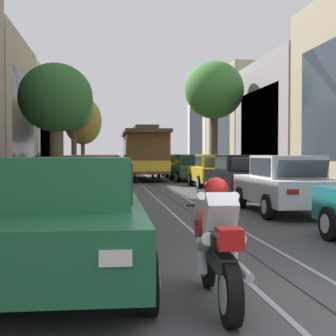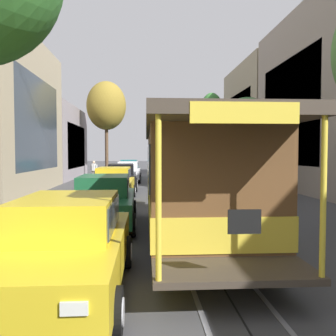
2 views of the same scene
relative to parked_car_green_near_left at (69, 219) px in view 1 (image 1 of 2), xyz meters
The scene contains 22 objects.
ground_plane 21.43m from the parked_car_green_near_left, 82.58° to the left, with size 160.00×160.00×0.00m, color #424244.
trolley_track_rails 25.06m from the parked_car_green_near_left, 83.66° to the left, with size 1.14×64.60×0.01m.
building_facade_right 30.03m from the parked_car_green_near_left, 64.96° to the left, with size 5.73×56.30×9.31m.
parked_car_green_near_left is the anchor object (origin of this frame).
parked_car_maroon_second_left 6.09m from the parked_car_green_near_left, 89.56° to the left, with size 2.13×4.42×1.58m.
parked_car_white_mid_left 11.98m from the parked_car_green_near_left, 89.96° to the left, with size 2.13×4.42×1.58m.
parked_car_brown_fourth_left 18.70m from the parked_car_green_near_left, 89.20° to the left, with size 2.09×4.40×1.58m.
parked_car_white_second_right 8.65m from the parked_car_green_near_left, 52.27° to the left, with size 2.03×4.37×1.58m.
parked_car_black_mid_right 13.53m from the parked_car_green_near_left, 66.08° to the left, with size 2.06×4.39×1.58m.
parked_car_yellow_fourth_right 18.21m from the parked_car_green_near_left, 72.30° to the left, with size 2.04×4.38×1.58m.
parked_car_green_fifth_right 23.83m from the parked_car_green_near_left, 77.05° to the left, with size 2.05×4.38×1.58m.
parked_car_yellow_sixth_right 28.97m from the parked_car_green_near_left, 79.35° to the left, with size 2.02×4.37×1.58m.
parked_car_teal_far_right 34.37m from the parked_car_green_near_left, 80.72° to the left, with size 2.12×4.41×1.58m.
street_tree_kerb_left_second 15.20m from the parked_car_green_near_left, 96.24° to the left, with size 3.04×2.79×5.35m.
street_tree_kerb_left_mid 26.62m from the parked_car_green_near_left, 93.51° to the left, with size 2.52×2.66×6.33m.
street_tree_kerb_left_fourth 39.84m from the parked_car_green_near_left, 92.42° to the left, with size 3.39×3.48×6.68m.
street_tree_kerb_right_second 28.54m from the parked_car_green_near_left, 74.21° to the left, with size 3.95×4.26×7.85m.
cable_car_trolley 25.04m from the parked_car_green_near_left, 83.65° to the left, with size 2.63×9.15×3.28m.
motorcycle_with_rider 2.02m from the parked_car_green_near_left, 34.63° to the right, with size 0.56×1.99×1.37m.
pedestrian_on_left_pavement 27.65m from the parked_car_green_near_left, 98.22° to the left, with size 0.55×0.36×1.74m.
pedestrian_crossing_far 16.28m from the parked_car_green_near_left, 102.22° to the left, with size 0.55×0.29×1.66m.
fire_hydrant 10.55m from the parked_car_green_near_left, 49.85° to the left, with size 0.40×0.22×0.84m.
Camera 1 is at (-2.29, -5.03, 1.62)m, focal length 54.12 mm.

